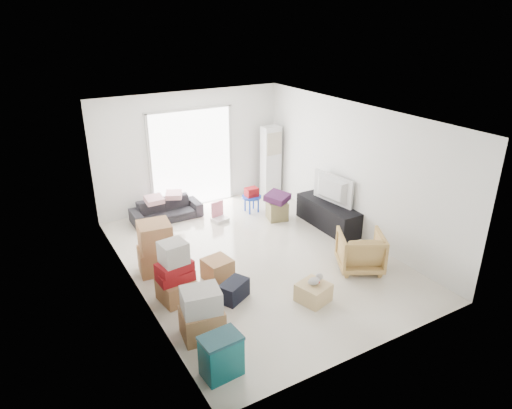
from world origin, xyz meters
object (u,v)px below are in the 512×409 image
object	(u,v)px
ottoman	(277,210)
kids_table	(252,195)
sofa	(166,207)
tv_console	(328,215)
television	(329,200)
armchair	(361,249)
ac_tower	(271,161)
wood_crate	(313,292)
storage_bins	(221,356)

from	to	relation	value
ottoman	kids_table	world-z (taller)	kids_table
kids_table	sofa	bearing A→B (deg)	162.39
tv_console	television	xyz separation A→B (m)	(0.00, -0.00, 0.34)
television	armchair	size ratio (longest dim) A/B	1.37
ac_tower	wood_crate	size ratio (longest dim) A/B	3.85
sofa	armchair	xyz separation A→B (m)	(2.28, -3.77, 0.09)
tv_console	kids_table	bearing A→B (deg)	123.87
tv_console	television	world-z (taller)	television
tv_console	television	bearing A→B (deg)	-90.00
armchair	wood_crate	xyz separation A→B (m)	(-1.32, -0.39, -0.24)
armchair	kids_table	bearing A→B (deg)	-53.52
armchair	storage_bins	world-z (taller)	armchair
sofa	storage_bins	distance (m)	4.99
ac_tower	sofa	bearing A→B (deg)	-176.96
armchair	kids_table	xyz separation A→B (m)	(-0.43, 3.19, 0.02)
storage_bins	ottoman	world-z (taller)	storage_bins
television	storage_bins	bearing A→B (deg)	117.96
ac_tower	television	xyz separation A→B (m)	(0.05, -2.26, -0.26)
sofa	television	bearing A→B (deg)	-35.94
ac_tower	wood_crate	xyz separation A→B (m)	(-1.86, -4.32, -0.72)
television	sofa	world-z (taller)	television
ac_tower	storage_bins	distance (m)	6.37
sofa	armchair	distance (m)	4.41
armchair	storage_bins	bearing A→B (deg)	47.43
ac_tower	television	size ratio (longest dim) A/B	1.64
television	storage_bins	distance (m)	4.80
tv_console	sofa	size ratio (longest dim) A/B	1.06
ottoman	wood_crate	distance (m)	3.17
ottoman	tv_console	bearing A→B (deg)	-50.43
ac_tower	sofa	world-z (taller)	ac_tower
ac_tower	sofa	distance (m)	2.88
kids_table	television	bearing A→B (deg)	-56.13
tv_console	storage_bins	xyz separation A→B (m)	(-3.90, -2.78, 0.02)
sofa	wood_crate	distance (m)	4.28
storage_bins	kids_table	distance (m)	5.18
ottoman	kids_table	bearing A→B (deg)	114.59
wood_crate	ac_tower	bearing A→B (deg)	66.65
armchair	ottoman	bearing A→B (deg)	-58.13
ac_tower	tv_console	world-z (taller)	ac_tower
ac_tower	wood_crate	world-z (taller)	ac_tower
storage_bins	wood_crate	xyz separation A→B (m)	(1.99, 0.72, -0.14)
armchair	ottoman	size ratio (longest dim) A/B	1.89
tv_console	television	distance (m)	0.34
kids_table	wood_crate	bearing A→B (deg)	-104.03
television	sofa	bearing A→B (deg)	46.21
ac_tower	kids_table	world-z (taller)	ac_tower
tv_console	storage_bins	size ratio (longest dim) A/B	2.78
television	ottoman	xyz separation A→B (m)	(-0.73, 0.88, -0.41)
ac_tower	kids_table	bearing A→B (deg)	-142.71
ac_tower	ottoman	distance (m)	1.67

